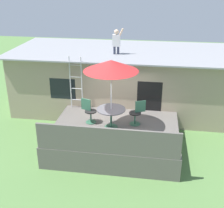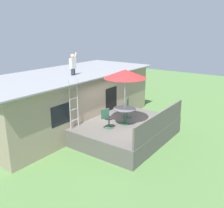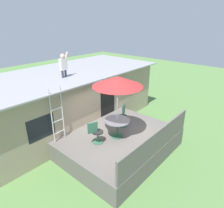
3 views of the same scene
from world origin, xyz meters
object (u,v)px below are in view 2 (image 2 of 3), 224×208
at_px(step_ladder, 74,104).
at_px(person_figure, 73,63).
at_px(patio_chair_right, 127,108).
at_px(patio_umbrella, 125,74).
at_px(patio_chair_left, 108,118).
at_px(patio_table, 125,112).

relative_size(step_ladder, person_figure, 1.98).
bearing_deg(patio_chair_right, patio_umbrella, 0.00).
xyz_separation_m(person_figure, patio_chair_left, (-0.67, -2.63, -2.16)).
distance_m(patio_umbrella, person_figure, 2.96).
bearing_deg(patio_chair_left, patio_umbrella, 0.00).
height_order(step_ladder, patio_chair_right, step_ladder).
distance_m(patio_umbrella, step_ladder, 2.61).
xyz_separation_m(patio_umbrella, step_ladder, (-1.69, 1.55, -1.25)).
xyz_separation_m(patio_table, person_figure, (-0.22, 2.94, 2.03)).
distance_m(patio_chair_left, patio_chair_right, 1.79).
bearing_deg(patio_umbrella, step_ladder, 137.45).
relative_size(patio_umbrella, patio_chair_right, 2.76).
bearing_deg(patio_chair_right, person_figure, -90.86).
distance_m(person_figure, patio_chair_left, 3.47).
height_order(step_ladder, person_figure, person_figure).
bearing_deg(person_figure, patio_umbrella, -85.79).
bearing_deg(step_ladder, patio_chair_right, -23.59).
height_order(step_ladder, patio_chair_left, step_ladder).
distance_m(patio_umbrella, patio_chair_right, 2.14).
height_order(patio_table, patio_umbrella, patio_umbrella).
distance_m(step_ladder, person_figure, 2.53).
distance_m(step_ladder, patio_chair_right, 2.91).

